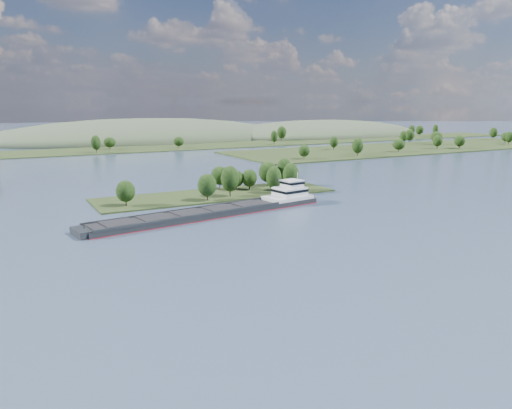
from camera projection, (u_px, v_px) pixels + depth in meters
ground at (293, 226)px, 156.64m from camera, size 1800.00×1800.00×0.00m
tree_island at (232, 185)px, 210.63m from camera, size 100.00×30.77×13.77m
right_bank at (413, 147)px, 418.37m from camera, size 320.00×90.00×14.42m
back_shoreline at (116, 149)px, 401.81m from camera, size 900.00×60.00×15.72m
hill_east at (322, 135)px, 578.90m from camera, size 260.00×140.00×36.00m
hill_west at (145, 140)px, 512.66m from camera, size 320.00×160.00×44.00m
cargo_barge at (225, 209)px, 174.70m from camera, size 91.45×24.81×12.29m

